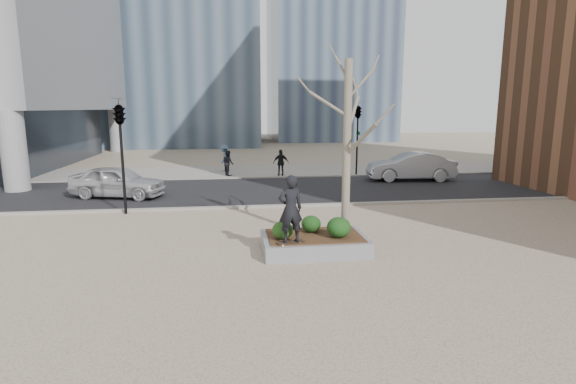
{
  "coord_description": "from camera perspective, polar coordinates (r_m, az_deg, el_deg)",
  "views": [
    {
      "loc": [
        -1.42,
        -12.41,
        4.13
      ],
      "look_at": [
        0.5,
        2.0,
        1.4
      ],
      "focal_mm": 28.0,
      "sensor_mm": 36.0,
      "label": 1
    }
  ],
  "objects": [
    {
      "name": "shrub_middle",
      "position": [
        13.37,
        2.96,
        -4.07
      ],
      "size": [
        0.58,
        0.58,
        0.5
      ],
      "primitive_type": "ellipsoid",
      "color": "#143D13",
      "rests_on": "planter_mulch"
    },
    {
      "name": "car_third",
      "position": [
        30.36,
        29.38,
        2.73
      ],
      "size": [
        4.7,
        2.36,
        1.31
      ],
      "primitive_type": "imported",
      "rotation": [
        0.0,
        0.0,
        4.83
      ],
      "color": "#4F535A",
      "rests_on": "street"
    },
    {
      "name": "shrub_left",
      "position": [
        12.67,
        -0.69,
        -4.86
      ],
      "size": [
        0.6,
        0.6,
        0.51
      ],
      "primitive_type": "ellipsoid",
      "color": "#1A3F14",
      "rests_on": "planter_mulch"
    },
    {
      "name": "pedestrian_b",
      "position": [
        29.88,
        -8.09,
        4.3
      ],
      "size": [
        0.82,
        1.21,
        1.73
      ],
      "primitive_type": "imported",
      "rotation": [
        0.0,
        0.0,
        4.55
      ],
      "color": "#44607A",
      "rests_on": "far_sidewalk"
    },
    {
      "name": "planter",
      "position": [
        13.23,
        3.32,
        -6.55
      ],
      "size": [
        3.0,
        2.0,
        0.45
      ],
      "primitive_type": "cube",
      "color": "gray",
      "rests_on": "ground"
    },
    {
      "name": "far_sidewalk",
      "position": [
        29.73,
        -4.79,
        2.63
      ],
      "size": [
        60.0,
        6.0,
        0.02
      ],
      "primitive_type": "cube",
      "color": "gray",
      "rests_on": "ground"
    },
    {
      "name": "sycamore_tree",
      "position": [
        13.16,
        7.57,
        9.07
      ],
      "size": [
        2.8,
        2.8,
        6.6
      ],
      "primitive_type": null,
      "color": "gray",
      "rests_on": "planter_mulch"
    },
    {
      "name": "skateboarder",
      "position": [
        12.11,
        0.32,
        -2.15
      ],
      "size": [
        0.73,
        0.54,
        1.85
      ],
      "primitive_type": "imported",
      "rotation": [
        0.0,
        0.0,
        3.3
      ],
      "color": "black",
      "rests_on": "skateboard"
    },
    {
      "name": "pedestrian_a",
      "position": [
        27.84,
        -7.59,
        3.67
      ],
      "size": [
        0.83,
        0.92,
        1.55
      ],
      "primitive_type": "imported",
      "rotation": [
        0.0,
        0.0,
        1.97
      ],
      "color": "black",
      "rests_on": "far_sidewalk"
    },
    {
      "name": "skateboard",
      "position": [
        12.36,
        0.31,
        -6.5
      ],
      "size": [
        0.8,
        0.41,
        0.08
      ],
      "primitive_type": null,
      "rotation": [
        0.0,
        0.0,
        0.29
      ],
      "color": "black",
      "rests_on": "planter"
    },
    {
      "name": "traffic_light_near",
      "position": [
        18.56,
        -20.31,
        4.16
      ],
      "size": [
        0.6,
        2.48,
        4.5
      ],
      "primitive_type": null,
      "color": "black",
      "rests_on": "ground"
    },
    {
      "name": "street",
      "position": [
        22.83,
        -3.91,
        0.21
      ],
      "size": [
        60.0,
        8.0,
        0.02
      ],
      "primitive_type": "cube",
      "color": "black",
      "rests_on": "ground"
    },
    {
      "name": "traffic_light_far",
      "position": [
        28.21,
        8.78,
        6.69
      ],
      "size": [
        0.6,
        2.48,
        4.5
      ],
      "primitive_type": null,
      "color": "black",
      "rests_on": "ground"
    },
    {
      "name": "ground",
      "position": [
        13.15,
        -1.01,
        -7.66
      ],
      "size": [
        120.0,
        120.0,
        0.0
      ],
      "primitive_type": "plane",
      "color": "tan",
      "rests_on": "ground"
    },
    {
      "name": "car_silver",
      "position": [
        26.74,
        15.3,
        3.16
      ],
      "size": [
        5.05,
        2.25,
        1.61
      ],
      "primitive_type": "imported",
      "rotation": [
        0.0,
        0.0,
        4.6
      ],
      "color": "#9C9FA4",
      "rests_on": "street"
    },
    {
      "name": "police_car",
      "position": [
        22.31,
        -20.82,
        1.25
      ],
      "size": [
        4.66,
        2.87,
        1.48
      ],
      "primitive_type": "imported",
      "rotation": [
        0.0,
        0.0,
        1.29
      ],
      "color": "#B9B8BD",
      "rests_on": "street"
    },
    {
      "name": "shrub_right",
      "position": [
        12.89,
        6.48,
        -4.48
      ],
      "size": [
        0.69,
        0.69,
        0.59
      ],
      "primitive_type": "ellipsoid",
      "color": "#143812",
      "rests_on": "planter_mulch"
    },
    {
      "name": "planter_mulch",
      "position": [
        13.16,
        3.33,
        -5.53
      ],
      "size": [
        2.7,
        1.7,
        0.04
      ],
      "primitive_type": "cube",
      "color": "#382314",
      "rests_on": "planter"
    },
    {
      "name": "pedestrian_c",
      "position": [
        27.53,
        -0.9,
        3.75
      ],
      "size": [
        0.95,
        0.41,
        1.61
      ],
      "primitive_type": "imported",
      "rotation": [
        0.0,
        0.0,
        3.16
      ],
      "color": "black",
      "rests_on": "far_sidewalk"
    }
  ]
}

